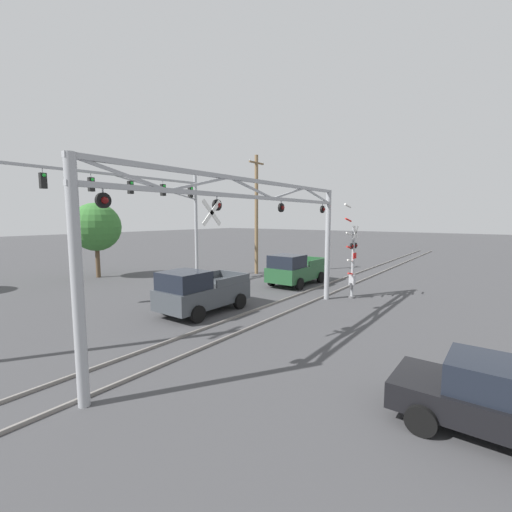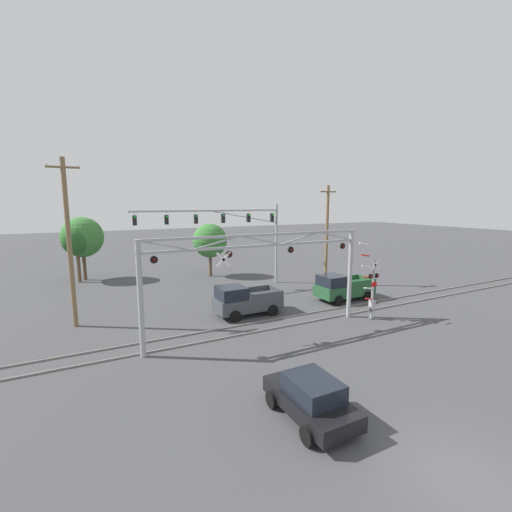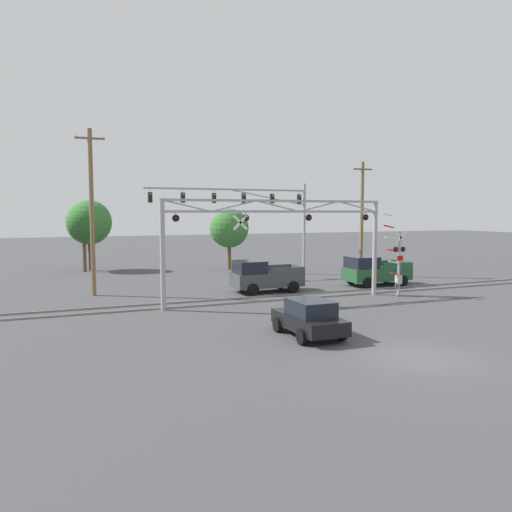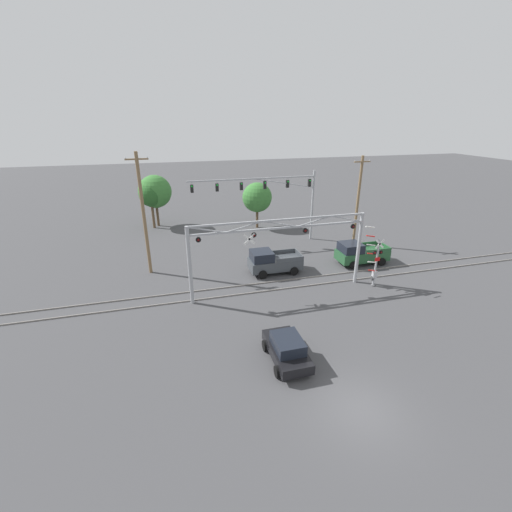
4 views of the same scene
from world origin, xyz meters
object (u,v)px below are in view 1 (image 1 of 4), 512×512
pickup_truck_following (295,270)px  utility_pole_right (256,214)px  crossing_gantry (253,229)px  sedan_waiting (495,398)px  traffic_signal_span (151,201)px  pickup_truck_lead (200,292)px  background_tree_far_left_verge (96,227)px  crossing_signal_mast (352,263)px

pickup_truck_following → utility_pole_right: utility_pole_right is taller
crossing_gantry → utility_pole_right: size_ratio=1.48×
crossing_gantry → sedan_waiting: size_ratio=3.59×
traffic_signal_span → pickup_truck_lead: traffic_signal_span is taller
traffic_signal_span → sedan_waiting: size_ratio=3.52×
traffic_signal_span → background_tree_far_left_verge: (-0.72, 5.76, -1.77)m
crossing_signal_mast → background_tree_far_left_verge: bearing=105.4°
utility_pole_right → background_tree_far_left_verge: bearing=134.6°
background_tree_far_left_verge → traffic_signal_span: bearing=-82.9°
pickup_truck_following → traffic_signal_span: bearing=126.2°
crossing_gantry → traffic_signal_span: (3.58, 11.19, 1.48)m
pickup_truck_lead → background_tree_far_left_verge: (2.22, 13.30, 2.78)m
pickup_truck_lead → sedan_waiting: (-2.83, -11.64, -0.23)m
crossing_signal_mast → pickup_truck_lead: bearing=146.8°
background_tree_far_left_verge → utility_pole_right: bearing=-45.4°
pickup_truck_following → utility_pole_right: 6.53m
utility_pole_right → background_tree_far_left_verge: utility_pole_right is taller
crossing_signal_mast → background_tree_far_left_verge: background_tree_far_left_verge is taller
sedan_waiting → utility_pole_right: bearing=50.2°
pickup_truck_following → sedan_waiting: pickup_truck_following is taller
background_tree_far_left_verge → pickup_truck_lead: bearing=-99.5°
sedan_waiting → background_tree_far_left_verge: size_ratio=0.69×
utility_pole_right → background_tree_far_left_verge: size_ratio=1.67×
sedan_waiting → background_tree_far_left_verge: 25.62m
pickup_truck_following → sedan_waiting: size_ratio=1.24×
utility_pole_right → background_tree_far_left_verge: (-8.54, 8.64, -1.03)m
crossing_gantry → background_tree_far_left_verge: bearing=80.4°
crossing_signal_mast → utility_pole_right: (3.60, 9.35, 2.83)m
utility_pole_right → sedan_waiting: bearing=-129.8°
background_tree_far_left_verge → crossing_signal_mast: bearing=-74.6°
background_tree_far_left_verge → crossing_gantry: bearing=-99.6°
pickup_truck_lead → traffic_signal_span: bearing=68.7°
crossing_gantry → background_tree_far_left_verge: crossing_gantry is taller
pickup_truck_following → sedan_waiting: bearing=-134.9°
crossing_gantry → pickup_truck_following: crossing_gantry is taller
traffic_signal_span → pickup_truck_lead: 9.28m
crossing_gantry → pickup_truck_lead: bearing=80.0°
crossing_signal_mast → traffic_signal_span: bearing=109.1°
sedan_waiting → background_tree_far_left_verge: background_tree_far_left_verge is taller
sedan_waiting → crossing_signal_mast: bearing=34.8°
crossing_signal_mast → sedan_waiting: (-9.99, -6.95, -1.21)m
traffic_signal_span → background_tree_far_left_verge: bearing=97.1°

